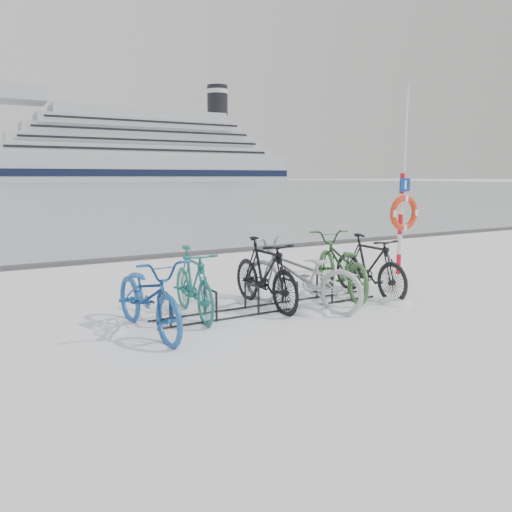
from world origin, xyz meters
The scene contains 12 objects.
ground centered at (0.00, 0.00, 0.00)m, with size 900.00×900.00×0.00m, color white.
quay_edge centered at (0.00, 5.90, 0.05)m, with size 400.00×0.25×0.10m, color #3F3F42.
bike_rack centered at (0.00, 0.00, 0.18)m, with size 4.00×0.48×0.46m.
lifebuoy_station centered at (4.03, 1.12, 1.35)m, with size 0.78×0.22×4.03m.
cruise_ferry centered at (58.82, 206.70, 11.73)m, with size 131.07×24.74×43.07m.
bike_0 centered at (-2.11, -0.22, 0.55)m, with size 0.74×2.12×1.11m, color #194F9C.
bike_1 centered at (-1.26, 0.24, 0.55)m, with size 0.52×1.84×1.11m, color #1C6964.
bike_2 centered at (0.00, 0.20, 0.59)m, with size 0.55×1.96×1.18m, color black.
bike_3 centered at (0.45, -0.16, 0.59)m, with size 0.78×2.25×1.18m, color #B0B2B8.
bike_4 centered at (1.66, 0.30, 0.58)m, with size 0.77×2.21×1.16m, color #315F2F.
bike_5 centered at (2.07, -0.02, 0.57)m, with size 0.54×1.90×1.14m, color black.
snow_drifts centered at (0.63, -0.08, 0.00)m, with size 5.75×2.04×0.23m.
Camera 1 is at (-4.09, -6.80, 2.14)m, focal length 35.00 mm.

